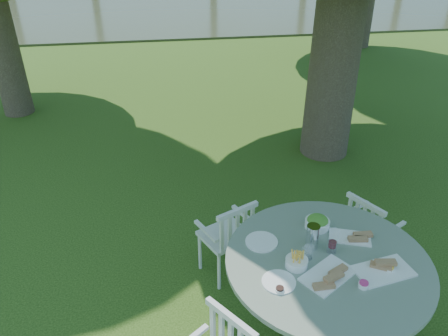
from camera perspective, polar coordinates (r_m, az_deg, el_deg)
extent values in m
plane|color=#1B380B|center=(4.73, 0.38, -10.17)|extent=(140.00, 140.00, 0.00)
cylinder|color=black|center=(3.98, 11.97, -20.53)|extent=(0.56, 0.56, 0.04)
cylinder|color=black|center=(3.68, 12.65, -16.50)|extent=(0.12, 0.12, 0.77)
cylinder|color=slate|center=(3.40, 13.41, -11.77)|extent=(1.53, 1.53, 0.04)
cylinder|color=silver|center=(4.66, 21.29, -10.12)|extent=(0.03, 0.03, 0.41)
cylinder|color=silver|center=(4.80, 17.74, -8.06)|extent=(0.03, 0.03, 0.41)
cylinder|color=silver|center=(4.43, 18.86, -11.94)|extent=(0.03, 0.03, 0.41)
cylinder|color=silver|center=(4.58, 15.21, -9.69)|extent=(0.03, 0.03, 0.41)
cube|color=silver|center=(4.48, 18.73, -7.72)|extent=(0.53, 0.55, 0.04)
cube|color=silver|center=(4.24, 17.67, -6.64)|extent=(0.23, 0.39, 0.42)
cylinder|color=silver|center=(4.50, 0.93, -9.12)|extent=(0.03, 0.03, 0.42)
cylinder|color=silver|center=(4.35, -3.16, -10.86)|extent=(0.03, 0.03, 0.42)
cylinder|color=silver|center=(4.30, 3.56, -11.43)|extent=(0.03, 0.03, 0.42)
cylinder|color=silver|center=(4.13, -0.65, -13.39)|extent=(0.03, 0.03, 0.42)
cube|color=silver|center=(4.17, 0.18, -8.80)|extent=(0.56, 0.54, 0.04)
cube|color=silver|center=(3.93, 1.75, -7.97)|extent=(0.40, 0.22, 0.43)
cube|color=white|center=(3.25, 13.42, -13.46)|extent=(0.46, 0.41, 0.01)
cube|color=white|center=(3.39, 20.11, -12.51)|extent=(0.44, 0.30, 0.02)
cube|color=white|center=(3.62, 16.11, -8.69)|extent=(0.36, 0.28, 0.01)
cylinder|color=white|center=(3.15, 7.17, -14.54)|extent=(0.24, 0.24, 0.01)
cylinder|color=white|center=(3.45, 4.93, -9.57)|extent=(0.25, 0.25, 0.01)
cylinder|color=white|center=(3.27, 9.45, -12.09)|extent=(0.16, 0.16, 0.06)
cylinder|color=white|center=(3.66, 12.08, -7.14)|extent=(0.20, 0.20, 0.07)
cylinder|color=silver|center=(3.41, 11.48, -8.79)|extent=(0.10, 0.10, 0.20)
cylinder|color=white|center=(3.40, 14.04, -9.24)|extent=(0.07, 0.07, 0.20)
cylinder|color=white|center=(3.33, 10.98, -10.73)|extent=(0.07, 0.07, 0.11)
cylinder|color=white|center=(3.32, 10.64, -10.96)|extent=(0.06, 0.06, 0.11)
cylinder|color=white|center=(3.23, 17.76, -14.36)|extent=(0.07, 0.07, 0.03)
cylinder|color=white|center=(3.41, 20.77, -12.27)|extent=(0.07, 0.07, 0.03)
cylinder|color=white|center=(3.47, 20.86, -11.41)|extent=(0.07, 0.07, 0.03)
cylinder|color=white|center=(3.08, 7.29, -15.57)|extent=(0.06, 0.06, 0.03)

